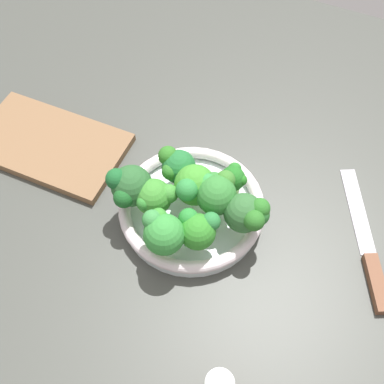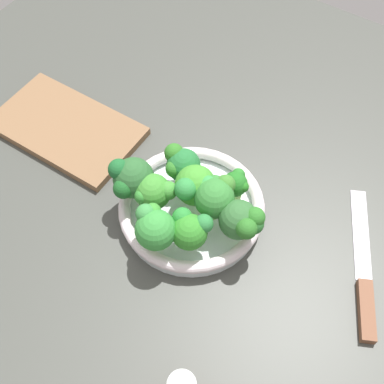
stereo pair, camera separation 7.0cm
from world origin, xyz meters
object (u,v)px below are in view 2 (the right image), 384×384
Objects in this scene: broccoli_floret_1 at (242,221)px; broccoli_floret_3 at (235,184)px; broccoli_floret_0 at (216,195)px; knife at (365,280)px; bowl at (192,208)px; broccoli_floret_7 at (197,186)px; broccoli_floret_4 at (190,230)px; broccoli_floret_2 at (181,164)px; broccoli_floret_6 at (154,192)px; cutting_board at (67,128)px; broccoli_floret_8 at (154,227)px; broccoli_floret_5 at (131,178)px.

broccoli_floret_1 reaches higher than broccoli_floret_3.
broccoli_floret_0 reaches higher than broccoli_floret_1.
broccoli_floret_3 reaches higher than knife.
broccoli_floret_7 is (0.54, 0.48, 6.26)cm from bowl.
broccoli_floret_4 is at bearing -64.42° from broccoli_floret_7.
broccoli_floret_2 is 7.02cm from broccoli_floret_6.
broccoli_floret_1 reaches higher than cutting_board.
broccoli_floret_2 is 1.00× the size of broccoli_floret_4.
broccoli_floret_0 is at bearing 164.31° from broccoli_floret_1.
broccoli_floret_0 is at bearing -171.14° from knife.
broccoli_floret_8 is (-5.64, -14.16, 1.53)cm from broccoli_floret_3.
broccoli_floret_4 is (-1.18, -11.35, 0.88)cm from broccoli_floret_3.
broccoli_floret_8 reaches higher than bowl.
broccoli_floret_8 reaches higher than broccoli_floret_1.
broccoli_floret_4 reaches higher than broccoli_floret_2.
broccoli_floret_5 reaches higher than cutting_board.
broccoli_floret_0 is 5.83cm from broccoli_floret_1.
broccoli_floret_6 is at bearing 163.35° from broccoli_floret_4.
broccoli_floret_0 reaches higher than broccoli_floret_5.
bowl is 3.71× the size of broccoli_floret_2.
knife is (25.52, 10.83, -7.09)cm from broccoli_floret_4.
broccoli_floret_7 is 0.28× the size of cutting_board.
cutting_board is at bearing 175.70° from bowl.
broccoli_floret_4 is (-5.89, -5.32, -0.41)cm from broccoli_floret_1.
broccoli_floret_0 is 1.05× the size of broccoli_floret_7.
broccoli_floret_2 reaches higher than bowl.
broccoli_floret_3 reaches higher than bowl.
broccoli_floret_5 and broccoli_floret_7 have the same top height.
broccoli_floret_8 is at bearing -52.82° from broccoli_floret_6.
broccoli_floret_1 reaches higher than broccoli_floret_4.
broccoli_floret_3 is 15.32cm from broccoli_floret_8.
broccoli_floret_2 is 0.24× the size of cutting_board.
broccoli_floret_6 is 0.24× the size of cutting_board.
broccoli_floret_8 is (-1.21, -9.62, 0.15)cm from broccoli_floret_7.
bowl is at bearing 38.42° from broccoli_floret_6.
bowl is 9.36cm from broccoli_floret_4.
broccoli_floret_1 is 14.59cm from broccoli_floret_2.
broccoli_floret_6 is (-14.43, -2.77, -0.68)cm from broccoli_floret_1.
broccoli_floret_1 is at bearing -51.94° from broccoli_floret_3.
knife is (34.06, 8.27, -6.82)cm from broccoli_floret_6.
broccoli_floret_3 is 16.64cm from broccoli_floret_5.
broccoli_floret_8 is at bearing -116.13° from broccoli_floret_0.
bowl is 4.59× the size of broccoli_floret_3.
broccoli_floret_7 reaches higher than broccoli_floret_4.
broccoli_floret_6 is at bearing -141.58° from bowl.
broccoli_floret_4 is at bearing -10.82° from broccoli_floret_5.
broccoli_floret_0 is 1.05× the size of broccoli_floret_8.
broccoli_floret_3 is at bearing 68.27° from broccoli_floret_8.
broccoli_floret_8 is 33.84cm from knife.
cutting_board reaches higher than knife.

